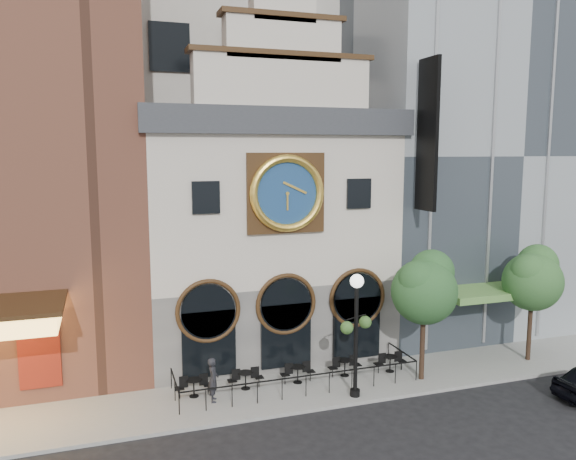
% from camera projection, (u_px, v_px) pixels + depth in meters
% --- Properties ---
extents(ground, '(120.00, 120.00, 0.00)m').
position_uv_depth(ground, '(316.00, 412.00, 22.57)').
color(ground, black).
rests_on(ground, ground).
extents(sidewalk, '(44.00, 5.00, 0.15)m').
position_uv_depth(sidewalk, '(296.00, 386.00, 24.91)').
color(sidewalk, gray).
rests_on(sidewalk, ground).
extents(clock_building, '(12.60, 8.78, 18.65)m').
position_uv_depth(clock_building, '(262.00, 224.00, 29.00)').
color(clock_building, '#605E5B').
rests_on(clock_building, ground).
extents(retail_building, '(14.00, 14.40, 20.00)m').
position_uv_depth(retail_building, '(455.00, 156.00, 34.61)').
color(retail_building, gray).
rests_on(retail_building, ground).
extents(office_tower, '(20.00, 16.00, 40.00)m').
position_uv_depth(office_tower, '(213.00, 11.00, 38.60)').
color(office_tower, beige).
rests_on(office_tower, ground).
extents(cafe_railing, '(10.60, 2.60, 0.90)m').
position_uv_depth(cafe_railing, '(296.00, 375.00, 24.84)').
color(cafe_railing, black).
rests_on(cafe_railing, sidewalk).
extents(bistro_0, '(1.58, 0.68, 0.90)m').
position_uv_depth(bistro_0, '(194.00, 386.00, 23.59)').
color(bistro_0, black).
rests_on(bistro_0, sidewalk).
extents(bistro_1, '(1.58, 0.68, 0.90)m').
position_uv_depth(bistro_1, '(246.00, 379.00, 24.35)').
color(bistro_1, black).
rests_on(bistro_1, sidewalk).
extents(bistro_2, '(1.58, 0.68, 0.90)m').
position_uv_depth(bistro_2, '(298.00, 373.00, 25.01)').
color(bistro_2, black).
rests_on(bistro_2, sidewalk).
extents(bistro_3, '(1.58, 0.68, 0.90)m').
position_uv_depth(bistro_3, '(345.00, 366.00, 25.78)').
color(bistro_3, black).
rests_on(bistro_3, sidewalk).
extents(bistro_4, '(1.58, 0.68, 0.90)m').
position_uv_depth(bistro_4, '(390.00, 362.00, 26.27)').
color(bistro_4, black).
rests_on(bistro_4, sidewalk).
extents(pedestrian, '(0.53, 0.73, 1.85)m').
position_uv_depth(pedestrian, '(213.00, 380.00, 23.10)').
color(pedestrian, black).
rests_on(pedestrian, sidewalk).
extents(lamppost, '(1.59, 0.99, 5.26)m').
position_uv_depth(lamppost, '(356.00, 322.00, 23.26)').
color(lamppost, black).
rests_on(lamppost, sidewalk).
extents(tree_left, '(3.05, 2.94, 5.87)m').
position_uv_depth(tree_left, '(425.00, 286.00, 24.97)').
color(tree_left, '#382619').
rests_on(tree_left, sidewalk).
extents(tree_right, '(2.97, 2.86, 5.72)m').
position_uv_depth(tree_right, '(533.00, 277.00, 27.35)').
color(tree_right, '#382619').
rests_on(tree_right, sidewalk).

